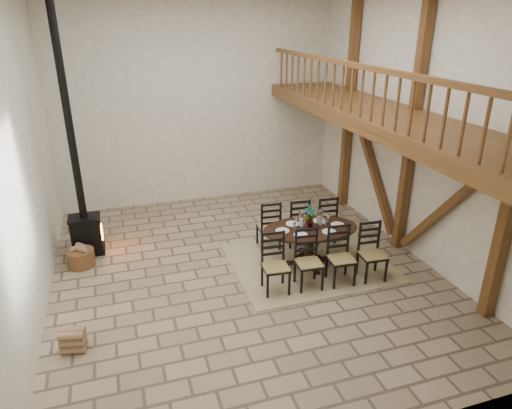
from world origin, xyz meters
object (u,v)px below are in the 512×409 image
object	(u,v)px
log_basket	(81,257)
dining_table	(311,247)
log_stack	(73,340)
wood_stove	(82,202)

from	to	relation	value
log_basket	dining_table	bearing A→B (deg)	-17.39
dining_table	log_basket	world-z (taller)	dining_table
log_stack	wood_stove	bearing A→B (deg)	87.06
wood_stove	log_stack	distance (m)	3.23
dining_table	log_stack	distance (m)	4.48
log_basket	wood_stove	bearing A→B (deg)	76.50
dining_table	wood_stove	distance (m)	4.61
dining_table	wood_stove	bearing A→B (deg)	160.06
dining_table	wood_stove	size ratio (longest dim) A/B	0.46
log_basket	log_stack	bearing A→B (deg)	-90.71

